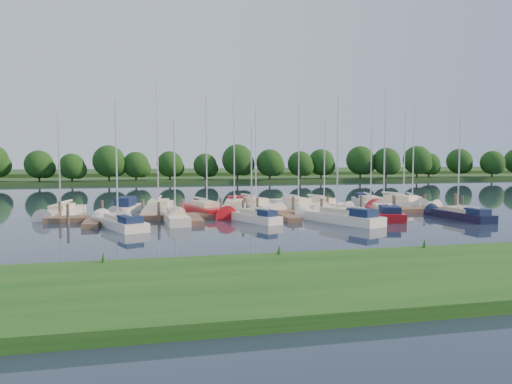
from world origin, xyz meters
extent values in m
plane|color=#192633|center=(0.00, 0.00, 0.00)|extent=(260.00, 260.00, 0.00)
cube|color=#194915|center=(0.00, -16.00, 0.25)|extent=(90.00, 10.00, 0.50)
cube|color=brown|center=(0.00, 8.00, 0.20)|extent=(40.00, 2.00, 0.40)
cube|color=brown|center=(-16.00, 5.00, 0.20)|extent=(1.20, 4.00, 0.40)
cube|color=brown|center=(-8.00, 5.00, 0.20)|extent=(1.20, 4.00, 0.40)
cube|color=brown|center=(0.00, 5.00, 0.20)|extent=(1.20, 4.00, 0.40)
cube|color=brown|center=(8.00, 5.00, 0.20)|extent=(1.20, 4.00, 0.40)
cube|color=brown|center=(16.00, 5.00, 0.20)|extent=(1.20, 4.00, 0.40)
cylinder|color=#473D33|center=(-19.00, 9.30, 0.60)|extent=(0.24, 0.24, 2.00)
cylinder|color=#473D33|center=(-15.55, 9.30, 0.60)|extent=(0.24, 0.24, 2.00)
cylinder|color=#473D33|center=(-12.09, 9.30, 0.60)|extent=(0.24, 0.24, 2.00)
cylinder|color=#473D33|center=(-8.64, 9.30, 0.60)|extent=(0.24, 0.24, 2.00)
cylinder|color=#473D33|center=(-5.18, 9.30, 0.60)|extent=(0.24, 0.24, 2.00)
cylinder|color=#473D33|center=(-1.73, 9.30, 0.60)|extent=(0.24, 0.24, 2.00)
cylinder|color=#473D33|center=(1.73, 9.30, 0.60)|extent=(0.24, 0.24, 2.00)
cylinder|color=#473D33|center=(5.18, 9.30, 0.60)|extent=(0.24, 0.24, 2.00)
cylinder|color=#473D33|center=(8.64, 9.30, 0.60)|extent=(0.24, 0.24, 2.00)
cylinder|color=#473D33|center=(12.09, 9.30, 0.60)|extent=(0.24, 0.24, 2.00)
cylinder|color=#473D33|center=(15.55, 9.30, 0.60)|extent=(0.24, 0.24, 2.00)
cylinder|color=#473D33|center=(19.00, 9.30, 0.60)|extent=(0.24, 0.24, 2.00)
cylinder|color=#473D33|center=(-18.00, 6.70, 0.60)|extent=(0.24, 0.24, 2.00)
cylinder|color=#473D33|center=(-10.80, 6.70, 0.60)|extent=(0.24, 0.24, 2.00)
cylinder|color=#473D33|center=(-3.60, 6.70, 0.60)|extent=(0.24, 0.24, 2.00)
cylinder|color=#473D33|center=(3.60, 6.70, 0.60)|extent=(0.24, 0.24, 2.00)
cylinder|color=#473D33|center=(10.80, 6.70, 0.60)|extent=(0.24, 0.24, 2.00)
cylinder|color=#473D33|center=(18.00, 6.70, 0.60)|extent=(0.24, 0.24, 2.00)
cube|color=#1C3B17|center=(0.00, 75.00, 0.30)|extent=(180.00, 30.00, 0.60)
cube|color=#325525|center=(0.00, 100.00, 0.70)|extent=(220.00, 40.00, 1.40)
cylinder|color=#38281C|center=(-30.80, 62.88, 1.19)|extent=(0.36, 0.36, 2.38)
sphere|color=#15390F|center=(-30.80, 62.88, 4.09)|extent=(5.54, 5.54, 5.54)
sphere|color=#15390F|center=(-29.61, 63.08, 3.30)|extent=(3.96, 3.96, 3.96)
cylinder|color=#38281C|center=(-24.57, 62.05, 1.06)|extent=(0.36, 0.36, 2.12)
sphere|color=#15390F|center=(-24.57, 62.05, 3.66)|extent=(4.95, 4.95, 4.95)
sphere|color=#15390F|center=(-23.51, 62.25, 2.95)|extent=(3.54, 3.54, 3.54)
cylinder|color=#38281C|center=(-18.04, 62.72, 1.42)|extent=(0.36, 0.36, 2.85)
sphere|color=#15390F|center=(-18.04, 62.72, 4.91)|extent=(6.65, 6.65, 6.65)
sphere|color=#15390F|center=(-16.61, 62.92, 3.96)|extent=(4.75, 4.75, 4.75)
cylinder|color=#38281C|center=(-12.29, 61.03, 1.34)|extent=(0.36, 0.36, 2.68)
sphere|color=#15390F|center=(-12.29, 61.03, 4.62)|extent=(6.25, 6.25, 6.25)
sphere|color=#15390F|center=(-10.95, 61.23, 3.72)|extent=(4.47, 4.47, 4.47)
cylinder|color=#38281C|center=(-6.82, 60.14, 1.37)|extent=(0.36, 0.36, 2.74)
sphere|color=#15390F|center=(-6.82, 60.14, 4.71)|extent=(6.38, 6.38, 6.38)
sphere|color=#15390F|center=(-5.45, 60.34, 3.80)|extent=(4.56, 4.56, 4.56)
cylinder|color=#38281C|center=(-0.10, 62.56, 1.10)|extent=(0.36, 0.36, 2.20)
sphere|color=#15390F|center=(-0.10, 62.56, 3.78)|extent=(5.12, 5.12, 5.12)
sphere|color=#15390F|center=(1.00, 62.76, 3.05)|extent=(3.66, 3.66, 3.66)
cylinder|color=#38281C|center=(6.68, 60.66, 1.12)|extent=(0.36, 0.36, 2.24)
sphere|color=#15390F|center=(6.68, 60.66, 3.85)|extent=(5.22, 5.22, 5.22)
sphere|color=#15390F|center=(7.79, 60.86, 3.11)|extent=(3.73, 3.73, 3.73)
cylinder|color=#38281C|center=(13.84, 60.88, 1.23)|extent=(0.36, 0.36, 2.46)
sphere|color=#15390F|center=(13.84, 60.88, 4.23)|extent=(5.74, 5.74, 5.74)
sphere|color=#15390F|center=(15.07, 61.08, 3.41)|extent=(4.10, 4.10, 4.10)
cylinder|color=#38281C|center=(20.05, 60.19, 1.20)|extent=(0.36, 0.36, 2.40)
sphere|color=#15390F|center=(20.05, 60.19, 4.13)|extent=(5.60, 5.60, 5.60)
sphere|color=#15390F|center=(21.25, 60.39, 3.33)|extent=(4.00, 4.00, 4.00)
cylinder|color=#38281C|center=(25.37, 63.00, 1.19)|extent=(0.36, 0.36, 2.38)
sphere|color=#15390F|center=(25.37, 63.00, 4.09)|extent=(5.55, 5.55, 5.55)
sphere|color=#15390F|center=(26.55, 63.20, 3.30)|extent=(3.96, 3.96, 3.96)
cylinder|color=#38281C|center=(30.96, 61.48, 1.23)|extent=(0.36, 0.36, 2.46)
sphere|color=#15390F|center=(30.96, 61.48, 4.23)|extent=(5.74, 5.74, 5.74)
sphere|color=#15390F|center=(32.19, 61.68, 3.41)|extent=(4.10, 4.10, 4.10)
cylinder|color=#38281C|center=(37.80, 60.91, 1.00)|extent=(0.36, 0.36, 1.99)
sphere|color=#15390F|center=(37.80, 60.91, 3.43)|extent=(4.65, 4.65, 4.65)
sphere|color=#15390F|center=(38.80, 61.11, 2.77)|extent=(3.32, 3.32, 3.32)
cylinder|color=#38281C|center=(45.16, 61.62, 1.36)|extent=(0.36, 0.36, 2.72)
sphere|color=#15390F|center=(45.16, 61.62, 4.69)|extent=(6.35, 6.35, 6.35)
sphere|color=#15390F|center=(46.52, 61.82, 3.78)|extent=(4.54, 4.54, 4.54)
cylinder|color=#38281C|center=(50.85, 62.61, 1.12)|extent=(0.36, 0.36, 2.24)
sphere|color=#15390F|center=(50.85, 62.61, 3.86)|extent=(5.23, 5.23, 5.23)
sphere|color=#15390F|center=(51.97, 62.81, 3.11)|extent=(3.73, 3.73, 3.73)
cylinder|color=#38281C|center=(56.20, 62.07, 1.39)|extent=(0.36, 0.36, 2.79)
sphere|color=#15390F|center=(56.20, 62.07, 4.80)|extent=(6.51, 6.51, 6.51)
sphere|color=#15390F|center=(57.59, 62.27, 3.87)|extent=(4.65, 4.65, 4.65)
cylinder|color=#38281C|center=(63.28, 62.73, 0.99)|extent=(0.36, 0.36, 1.99)
sphere|color=#15390F|center=(63.28, 62.73, 3.42)|extent=(4.64, 4.64, 4.64)
sphere|color=#15390F|center=(64.27, 62.93, 2.76)|extent=(3.31, 3.31, 3.31)
cube|color=white|center=(-19.17, 12.48, 0.15)|extent=(3.31, 6.73, 1.08)
cone|color=white|center=(-19.94, 9.33, 0.15)|extent=(1.42, 2.42, 0.91)
cube|color=beige|center=(-19.25, 12.16, 0.83)|extent=(2.02, 3.16, 0.49)
cylinder|color=silver|center=(-19.33, 11.85, 5.06)|extent=(0.12, 0.12, 8.76)
cylinder|color=silver|center=(-19.02, 13.11, 1.22)|extent=(0.79, 2.86, 0.10)
cylinder|color=white|center=(-19.02, 13.11, 1.22)|extent=(0.81, 2.57, 0.20)
cube|color=white|center=(-13.71, 13.36, 0.15)|extent=(2.93, 5.48, 1.08)
cone|color=white|center=(-14.34, 10.83, 0.15)|extent=(1.21, 1.73, 0.86)
cube|color=#132043|center=(-13.71, 13.36, 1.03)|extent=(2.03, 3.12, 0.97)
cube|color=white|center=(-10.56, 13.57, 0.15)|extent=(3.32, 8.87, 1.18)
cone|color=white|center=(-11.02, 9.27, 0.15)|extent=(1.52, 3.14, 1.21)
cube|color=beige|center=(-10.61, 13.14, 0.91)|extent=(2.22, 4.07, 0.54)
cylinder|color=silver|center=(-10.65, 12.71, 6.60)|extent=(0.12, 0.12, 11.70)
cylinder|color=silver|center=(-10.47, 14.44, 1.34)|extent=(0.51, 3.89, 0.10)
cylinder|color=white|center=(-10.47, 14.44, 1.34)|extent=(0.56, 3.47, 0.20)
cube|color=#A10E17|center=(-6.52, 10.99, 0.15)|extent=(4.07, 7.82, 1.22)
cone|color=#A10E17|center=(-5.50, 7.36, 0.15)|extent=(1.73, 2.82, 1.05)
cube|color=beige|center=(-6.42, 10.62, 0.94)|extent=(2.44, 3.69, 0.55)
cylinder|color=silver|center=(-6.31, 10.26, 5.86)|extent=(0.12, 0.12, 10.17)
cylinder|color=silver|center=(-6.72, 11.71, 1.39)|extent=(1.02, 3.29, 0.10)
cylinder|color=white|center=(-6.72, 11.71, 1.39)|extent=(1.01, 2.95, 0.20)
cube|color=white|center=(-3.38, 12.00, 0.15)|extent=(3.79, 8.03, 1.20)
cone|color=white|center=(-4.22, 8.22, 0.15)|extent=(1.64, 2.88, 1.08)
cube|color=beige|center=(-3.46, 11.62, 0.93)|extent=(2.34, 3.76, 0.55)
cube|color=maroon|center=(-2.91, 14.12, 1.04)|extent=(1.98, 2.60, 0.60)
cylinder|color=silver|center=(-3.55, 11.24, 5.99)|extent=(0.12, 0.12, 10.46)
cylinder|color=silver|center=(-3.21, 12.76, 1.36)|extent=(0.85, 3.43, 0.10)
cylinder|color=white|center=(-3.21, 12.76, 1.36)|extent=(0.86, 3.07, 0.20)
cube|color=white|center=(-1.30, 13.55, 0.15)|extent=(4.19, 7.56, 1.24)
cone|color=white|center=(-0.17, 10.09, 0.15)|extent=(1.76, 2.74, 1.02)
cube|color=beige|center=(-1.18, 13.21, 0.96)|extent=(2.47, 3.59, 0.57)
cylinder|color=silver|center=(-1.07, 12.86, 5.71)|extent=(0.12, 0.12, 9.83)
cylinder|color=silver|center=(-1.52, 14.24, 1.41)|extent=(1.11, 3.15, 0.10)
cylinder|color=white|center=(-1.52, 14.24, 1.41)|extent=(1.09, 2.83, 0.20)
cube|color=white|center=(3.14, 13.39, 0.15)|extent=(3.82, 7.88, 1.17)
cone|color=white|center=(4.02, 9.69, 0.15)|extent=(1.65, 2.83, 1.06)
cube|color=beige|center=(3.23, 13.02, 0.91)|extent=(2.34, 3.69, 0.53)
cylinder|color=silver|center=(3.32, 12.65, 5.87)|extent=(0.12, 0.12, 10.25)
cylinder|color=silver|center=(2.97, 14.12, 1.33)|extent=(0.89, 3.35, 0.10)
cylinder|color=white|center=(2.97, 14.12, 1.33)|extent=(0.90, 3.00, 0.20)
cube|color=white|center=(6.07, 13.84, 0.15)|extent=(3.98, 6.37, 1.07)
cone|color=white|center=(7.26, 10.98, 0.15)|extent=(1.63, 2.33, 0.87)
cube|color=beige|center=(6.19, 13.55, 0.83)|extent=(2.27, 3.07, 0.49)
cylinder|color=silver|center=(6.31, 13.27, 4.86)|extent=(0.12, 0.12, 8.35)
cylinder|color=silver|center=(5.83, 14.41, 1.22)|extent=(1.16, 2.61, 0.10)
cylinder|color=white|center=(5.83, 14.41, 1.22)|extent=(1.14, 2.36, 0.20)
cube|color=white|center=(11.64, 13.86, 0.15)|extent=(3.70, 7.99, 1.13)
cone|color=white|center=(10.85, 10.09, 0.15)|extent=(1.61, 2.86, 1.08)
cube|color=beige|center=(11.56, 13.49, 0.88)|extent=(2.30, 3.73, 0.52)
cube|color=#132043|center=(12.08, 15.98, 0.98)|extent=(1.95, 2.57, 0.57)
cylinder|color=silver|center=(11.48, 13.11, 5.92)|extent=(0.12, 0.12, 10.40)
cylinder|color=silver|center=(11.80, 14.62, 1.29)|extent=(0.81, 3.41, 0.10)
cylinder|color=white|center=(11.80, 14.62, 1.29)|extent=(0.83, 3.06, 0.20)
cube|color=white|center=(14.50, 12.79, 0.15)|extent=(4.55, 7.31, 1.26)
cone|color=white|center=(15.86, 9.51, 0.15)|extent=(1.87, 2.67, 0.99)
cube|color=beige|center=(14.64, 12.46, 0.97)|extent=(2.60, 3.52, 0.57)
cylinder|color=silver|center=(14.77, 12.13, 5.59)|extent=(0.12, 0.12, 9.57)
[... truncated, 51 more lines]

